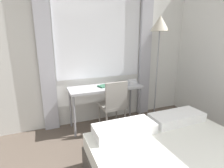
{
  "coord_description": "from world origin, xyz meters",
  "views": [
    {
      "loc": [
        -0.85,
        0.1,
        1.58
      ],
      "look_at": [
        0.12,
        2.48,
        0.89
      ],
      "focal_mm": 28.0,
      "sensor_mm": 36.0,
      "label": 1
    }
  ],
  "objects": [
    {
      "name": "standing_lamp",
      "position": [
        1.17,
        2.79,
        1.69
      ],
      "size": [
        0.34,
        0.34,
        1.95
      ],
      "color": "#4C4C51",
      "rests_on": "ground_plane"
    },
    {
      "name": "book",
      "position": [
        0.16,
        2.89,
        0.75
      ],
      "size": [
        0.28,
        0.21,
        0.02
      ],
      "rotation": [
        0.0,
        0.0,
        0.3
      ],
      "color": "#33664C",
      "rests_on": "desk"
    },
    {
      "name": "desk",
      "position": [
        0.16,
        2.88,
        0.67
      ],
      "size": [
        1.29,
        0.46,
        0.74
      ],
      "color": "#B2B2B7",
      "rests_on": "ground_plane"
    },
    {
      "name": "telephone",
      "position": [
        0.68,
        2.86,
        0.78
      ],
      "size": [
        0.17,
        0.14,
        0.08
      ],
      "color": "silver",
      "rests_on": "desk"
    },
    {
      "name": "wall_back_with_window",
      "position": [
        0.02,
        3.18,
        1.35
      ],
      "size": [
        5.01,
        0.13,
        2.7
      ],
      "color": "silver",
      "rests_on": "ground_plane"
    },
    {
      "name": "desk_chair",
      "position": [
        0.22,
        2.64,
        0.51
      ],
      "size": [
        0.41,
        0.41,
        0.89
      ],
      "rotation": [
        0.0,
        0.0,
        0.04
      ],
      "color": "gray",
      "rests_on": "ground_plane"
    }
  ]
}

